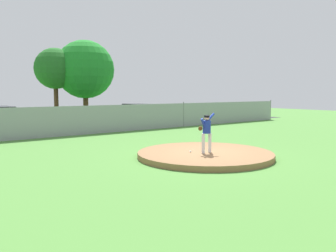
% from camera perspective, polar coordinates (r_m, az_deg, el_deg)
% --- Properties ---
extents(ground_plane, '(80.00, 80.00, 0.00)m').
position_cam_1_polar(ground_plane, '(18.63, -6.78, -2.47)').
color(ground_plane, '#4C8438').
extents(asphalt_strip, '(44.00, 7.00, 0.01)m').
position_cam_1_polar(asphalt_strip, '(26.22, -16.47, -0.31)').
color(asphalt_strip, '#2B2B2D').
rests_on(asphalt_strip, ground_plane).
extents(pitchers_mound, '(5.48, 5.48, 0.22)m').
position_cam_1_polar(pitchers_mound, '(13.90, 6.22, -4.78)').
color(pitchers_mound, olive).
rests_on(pitchers_mound, ground_plane).
extents(pitcher_youth, '(0.82, 0.32, 1.59)m').
position_cam_1_polar(pitcher_youth, '(13.54, 6.48, -0.61)').
color(pitcher_youth, silver).
rests_on(pitcher_youth, pitchers_mound).
extents(baseball, '(0.07, 0.07, 0.07)m').
position_cam_1_polar(baseball, '(13.66, 3.81, -4.32)').
color(baseball, white).
rests_on(baseball, pitchers_mound).
extents(chainlink_fence, '(37.25, 0.07, 1.91)m').
position_cam_1_polar(chainlink_fence, '(22.03, -12.22, 1.05)').
color(chainlink_fence, gray).
rests_on(chainlink_fence, ground_plane).
extents(parked_car_burgundy, '(1.99, 4.66, 1.67)m').
position_cam_1_polar(parked_car_burgundy, '(29.13, -5.00, 2.05)').
color(parked_car_burgundy, maroon).
rests_on(parked_car_burgundy, ground_plane).
extents(traffic_cone_orange, '(0.40, 0.40, 0.55)m').
position_cam_1_polar(traffic_cone_orange, '(28.28, -14.59, 0.68)').
color(traffic_cone_orange, orange).
rests_on(traffic_cone_orange, asphalt_strip).
extents(tree_slender_far, '(3.96, 3.96, 6.92)m').
position_cam_1_polar(tree_slender_far, '(35.02, -18.43, 9.10)').
color(tree_slender_far, '#4C331E').
rests_on(tree_slender_far, ground_plane).
extents(tree_broad_right, '(5.83, 5.83, 7.86)m').
position_cam_1_polar(tree_broad_right, '(35.54, -13.78, 9.20)').
color(tree_broad_right, '#4C331E').
rests_on(tree_broad_right, ground_plane).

